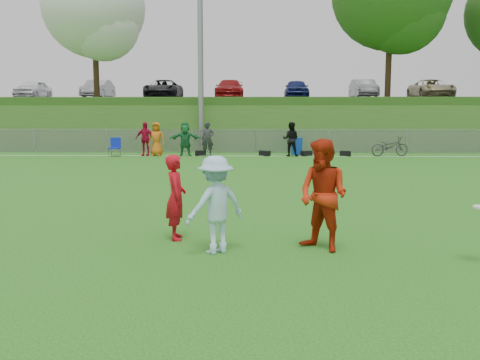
{
  "coord_description": "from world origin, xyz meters",
  "views": [
    {
      "loc": [
        0.1,
        -8.65,
        2.33
      ],
      "look_at": [
        -0.2,
        0.5,
        1.11
      ],
      "focal_mm": 40.0,
      "sensor_mm": 36.0,
      "label": 1
    }
  ],
  "objects_px": {
    "bicycle": "(390,146)",
    "player_red_left": "(176,197)",
    "player_blue": "(216,205)",
    "player_red_center": "(323,195)",
    "recycling_bin": "(297,146)"
  },
  "relations": [
    {
      "from": "recycling_bin",
      "to": "bicycle",
      "type": "bearing_deg",
      "value": -11.24
    },
    {
      "from": "player_blue",
      "to": "bicycle",
      "type": "distance_m",
      "value": 19.65
    },
    {
      "from": "player_red_left",
      "to": "bicycle",
      "type": "xyz_separation_m",
      "value": [
        8.04,
        17.36,
        -0.27
      ]
    },
    {
      "from": "player_red_left",
      "to": "player_blue",
      "type": "xyz_separation_m",
      "value": [
        0.78,
        -0.9,
        0.03
      ]
    },
    {
      "from": "player_red_center",
      "to": "recycling_bin",
      "type": "height_order",
      "value": "player_red_center"
    },
    {
      "from": "recycling_bin",
      "to": "player_blue",
      "type": "bearing_deg",
      "value": -98.03
    },
    {
      "from": "bicycle",
      "to": "player_red_left",
      "type": "bearing_deg",
      "value": 145.54
    },
    {
      "from": "player_red_left",
      "to": "player_red_center",
      "type": "bearing_deg",
      "value": -114.89
    },
    {
      "from": "player_red_left",
      "to": "player_red_center",
      "type": "height_order",
      "value": "player_red_center"
    },
    {
      "from": "player_red_left",
      "to": "player_blue",
      "type": "height_order",
      "value": "player_blue"
    },
    {
      "from": "player_red_left",
      "to": "player_red_center",
      "type": "relative_size",
      "value": 0.83
    },
    {
      "from": "player_red_left",
      "to": "bicycle",
      "type": "height_order",
      "value": "player_red_left"
    },
    {
      "from": "player_red_center",
      "to": "player_blue",
      "type": "distance_m",
      "value": 1.78
    },
    {
      "from": "player_red_left",
      "to": "bicycle",
      "type": "relative_size",
      "value": 0.81
    },
    {
      "from": "player_red_center",
      "to": "recycling_bin",
      "type": "relative_size",
      "value": 2.1
    }
  ]
}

